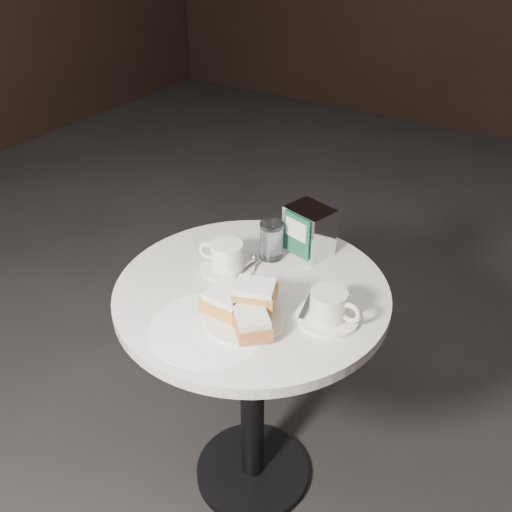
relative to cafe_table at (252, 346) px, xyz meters
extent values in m
plane|color=black|center=(0.00, 0.00, -0.55)|extent=(7.00, 7.00, 0.00)
cylinder|color=black|center=(0.00, 0.00, -0.53)|extent=(0.36, 0.36, 0.03)
cylinder|color=black|center=(0.00, 0.00, -0.18)|extent=(0.07, 0.07, 0.70)
cylinder|color=white|center=(0.00, 0.00, 0.18)|extent=(0.70, 0.70, 0.03)
cylinder|color=white|center=(0.00, -0.19, 0.20)|extent=(0.36, 0.36, 0.00)
cylinder|color=silver|center=(0.06, -0.12, 0.21)|extent=(0.25, 0.25, 0.01)
cube|color=gold|center=(0.01, -0.13, 0.23)|extent=(0.10, 0.08, 0.04)
cube|color=white|center=(0.01, -0.13, 0.25)|extent=(0.09, 0.07, 0.01)
cube|color=#C47B3C|center=(0.10, -0.15, 0.23)|extent=(0.12, 0.12, 0.04)
cube|color=white|center=(0.10, -0.15, 0.25)|extent=(0.11, 0.11, 0.01)
cube|color=#C28A3B|center=(0.07, -0.09, 0.26)|extent=(0.12, 0.11, 0.04)
cube|color=white|center=(0.07, -0.09, 0.29)|extent=(0.11, 0.10, 0.01)
cylinder|color=silver|center=(-0.10, 0.04, 0.20)|extent=(0.17, 0.17, 0.01)
cylinder|color=white|center=(-0.10, 0.04, 0.24)|extent=(0.10, 0.10, 0.07)
cylinder|color=#8E644D|center=(-0.10, 0.04, 0.27)|extent=(0.09, 0.09, 0.00)
torus|color=silver|center=(-0.16, 0.03, 0.24)|extent=(0.05, 0.02, 0.05)
cube|color=#BCBCC1|center=(-0.05, 0.05, 0.21)|extent=(0.02, 0.10, 0.00)
sphere|color=#B2B2B7|center=(-0.06, 0.10, 0.21)|extent=(0.02, 0.02, 0.02)
cylinder|color=white|center=(0.22, -0.01, 0.20)|extent=(0.15, 0.15, 0.01)
cylinder|color=silver|center=(0.22, -0.01, 0.24)|extent=(0.09, 0.09, 0.07)
cylinder|color=#805F45|center=(0.22, -0.01, 0.27)|extent=(0.08, 0.08, 0.00)
torus|color=silver|center=(0.27, -0.01, 0.24)|extent=(0.05, 0.01, 0.05)
cube|color=#B0B0B5|center=(0.16, -0.01, 0.21)|extent=(0.04, 0.10, 0.00)
sphere|color=silver|center=(0.16, 0.04, 0.21)|extent=(0.02, 0.02, 0.02)
cylinder|color=silver|center=(-0.03, 0.15, 0.25)|extent=(0.08, 0.08, 0.10)
cylinder|color=silver|center=(-0.03, 0.15, 0.25)|extent=(0.07, 0.07, 0.09)
cylinder|color=white|center=(0.03, 0.24, 0.26)|extent=(0.08, 0.08, 0.12)
cylinder|color=white|center=(0.03, 0.24, 0.25)|extent=(0.07, 0.07, 0.10)
cube|color=silver|center=(0.04, 0.23, 0.27)|extent=(0.14, 0.12, 0.14)
cube|color=#195938|center=(0.03, 0.18, 0.27)|extent=(0.09, 0.03, 0.12)
cube|color=white|center=(0.03, 0.17, 0.29)|extent=(0.07, 0.02, 0.05)
camera|label=1|loc=(0.64, -0.98, 1.05)|focal=40.00mm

